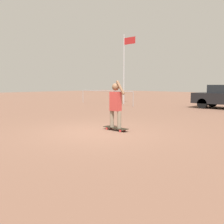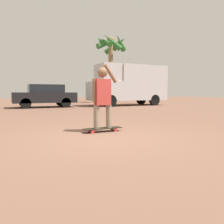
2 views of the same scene
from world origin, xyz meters
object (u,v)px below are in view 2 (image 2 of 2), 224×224
Objects in this scene: parked_car_black at (45,95)px; palm_tree_near_van at (111,49)px; camper_van at (129,84)px; skateboard at (103,129)px; person_skateboarder at (103,94)px.

palm_tree_near_van is at bearing 31.98° from parked_car_black.
camper_van reaches higher than parked_car_black.
skateboard is 10.40m from parked_car_black.
parked_car_black is 9.52m from palm_tree_near_van.
skateboard is 0.88m from person_skateboarder.
camper_van is at bearing -98.58° from palm_tree_near_van.
parked_car_black is (-6.37, 0.49, -0.88)m from camper_van.
palm_tree_near_van reaches higher than skateboard.
parked_car_black is at bearing 88.94° from person_skateboarder.
camper_van is 0.93× the size of palm_tree_near_van.
skateboard is 17.32m from palm_tree_near_van.
person_skateboarder is at bearing 180.00° from skateboard.
palm_tree_near_van reaches higher than parked_car_black.
camper_van is 6.17m from palm_tree_near_van.
parked_car_black is (0.19, 10.37, 0.73)m from skateboard.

